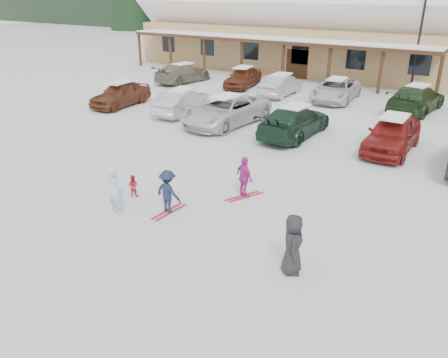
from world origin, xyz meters
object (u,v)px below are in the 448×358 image
Objects in this scene: parked_car_2 at (226,110)px; parked_car_8 at (243,77)px; toddler_red at (133,186)px; parked_car_11 at (416,99)px; child_navy at (168,192)px; parked_car_4 at (392,134)px; parked_car_7 at (183,73)px; day_lodge at (301,21)px; child_magenta at (244,177)px; parked_car_9 at (281,85)px; parked_car_1 at (182,102)px; parked_car_10 at (336,90)px; bystander_dark at (293,244)px; adult_skier at (115,191)px; parked_car_3 at (294,121)px; lamp_post at (420,34)px; parked_car_0 at (121,94)px.

parked_car_8 is (-4.06, 8.61, -0.04)m from parked_car_2.
parked_car_11 is (5.82, 17.13, 0.37)m from toddler_red.
child_navy is 0.32× the size of parked_car_4.
child_navy is at bearing 133.10° from parked_car_7.
parked_car_2 is at bearing -97.89° from toddler_red.
day_lodge reaches higher than parked_car_7.
parked_car_2 is 1.29× the size of parked_car_8.
parked_car_4 is (4.51, 9.74, 0.06)m from child_navy.
child_magenta is at bearing -69.95° from day_lodge.
parked_car_9 is (-2.55, 16.65, 0.31)m from toddler_red.
parked_car_4 is at bearing 172.81° from parked_car_1.
bystander_dark is at bearing -77.87° from parked_car_10.
parked_car_2 is 11.25m from parked_car_11.
parked_car_11 is (11.03, 7.72, 0.06)m from parked_car_1.
child_navy is at bearing -74.14° from day_lodge.
parked_car_4 is at bearing -41.57° from parked_car_8.
adult_skier is 0.31× the size of parked_car_11.
parked_car_3 is at bearing -2.32° from bystander_dark.
parked_car_7 reaches higher than toddler_red.
lamp_post reaches higher than toddler_red.
child_magenta is at bearing -112.12° from parked_car_4.
parked_car_9 is (-0.60, 7.65, -0.05)m from parked_car_2.
parked_car_7 is at bearing -60.27° from parked_car_1.
parked_car_1 is 0.78× the size of parked_car_2.
toddler_red is at bearing -77.43° from day_lodge.
parked_car_7 is at bearing -77.40° from toddler_red.
parked_car_0 is (-3.22, -19.03, -3.22)m from day_lodge.
bystander_dark reaches higher than parked_car_3.
parked_car_3 is at bearing -100.67° from lamp_post.
day_lodge is 18.20× the size of bystander_dark.
parked_car_3 is (7.03, -0.27, 0.03)m from parked_car_1.
adult_skier reaches higher than parked_car_3.
parked_car_10 is at bearing -170.33° from parked_car_7.
lamp_post is 13.97m from parked_car_4.
parked_car_11 is (3.99, 7.98, 0.03)m from parked_car_3.
adult_skier is 19.14m from parked_car_11.
day_lodge reaches higher than parked_car_11.
adult_skier is 1.62m from child_navy.
adult_skier is 0.35× the size of parked_car_4.
parked_car_2 reaches higher than child_navy.
parked_car_1 is 1.00× the size of parked_car_9.
adult_skier is 21.13m from parked_car_7.
parked_car_2 is at bearing -75.64° from adult_skier.
parked_car_1 is at bearing -50.36° from child_navy.
parked_car_0 is 0.93× the size of parked_car_4.
parked_car_7 is (-12.49, 16.92, -0.01)m from child_navy.
parked_car_2 is (-6.39, -14.00, -3.03)m from lamp_post.
parked_car_4 reaches higher than parked_car_11.
parked_car_2 reaches higher than parked_car_7.
parked_car_3 is (3.78, 0.15, -0.02)m from parked_car_2.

